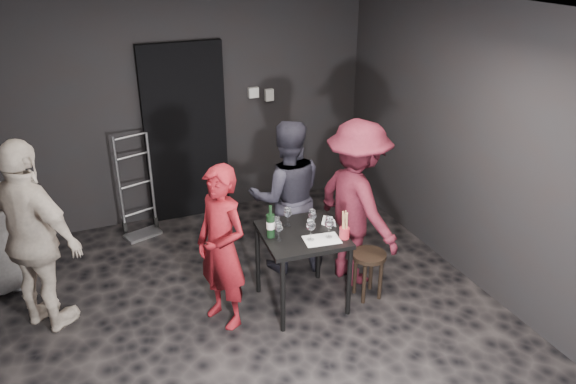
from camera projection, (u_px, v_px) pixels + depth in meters
name	position (u px, v px, depth m)	size (l,w,h in m)	color
floor	(258.00, 330.00, 4.94)	(4.50, 5.00, 0.02)	black
ceiling	(249.00, 11.00, 3.81)	(4.50, 5.00, 0.02)	silver
wall_back	(183.00, 107.00, 6.47)	(4.50, 0.04, 2.70)	black
wall_right	(485.00, 152.00, 5.15)	(0.04, 5.00, 2.70)	black
doorway	(186.00, 133.00, 6.55)	(0.95, 0.10, 2.10)	black
wallbox_upper	(253.00, 92.00, 6.68)	(0.12, 0.06, 0.12)	#B7B7B2
wallbox_lower	(269.00, 95.00, 6.77)	(0.10, 0.06, 0.14)	#B7B7B2
hand_truck	(140.00, 216.00, 6.46)	(0.40, 0.34, 1.19)	#B2B2B7
tasting_table	(302.00, 242.00, 5.04)	(0.72, 0.72, 0.75)	black
stool	(369.00, 263.00, 5.26)	(0.32, 0.32, 0.47)	#392C20
server_red	(222.00, 249.00, 4.77)	(0.54, 0.35, 1.48)	maroon
woman_black	(287.00, 193.00, 5.57)	(0.81, 0.44, 1.67)	#22202B
man_maroon	(357.00, 196.00, 5.32)	(1.18, 0.55, 1.83)	#541622
bystander_cream	(31.00, 224.00, 4.61)	(1.18, 0.56, 2.01)	beige
tasting_mat	(322.00, 240.00, 4.89)	(0.31, 0.21, 0.00)	white
wine_glass_a	(279.00, 231.00, 4.84)	(0.07, 0.07, 0.19)	white
wine_glass_b	(276.00, 225.00, 4.93)	(0.07, 0.07, 0.19)	white
wine_glass_c	(288.00, 216.00, 5.09)	(0.07, 0.07, 0.20)	white
wine_glass_d	(311.00, 229.00, 4.84)	(0.08, 0.08, 0.22)	white
wine_glass_e	(329.00, 226.00, 4.88)	(0.08, 0.08, 0.22)	white
wine_glass_f	(312.00, 218.00, 5.05)	(0.07, 0.07, 0.20)	white
wine_bottle	(271.00, 225.00, 4.89)	(0.07, 0.07, 0.30)	black
breadstick_cup	(345.00, 225.00, 4.86)	(0.09, 0.09, 0.28)	#A8232F
reserved_card	(328.00, 222.00, 5.10)	(0.07, 0.12, 0.09)	white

